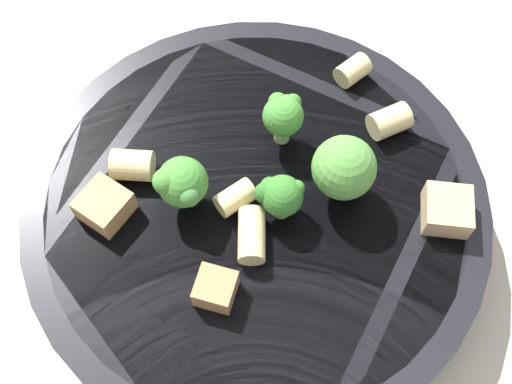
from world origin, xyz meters
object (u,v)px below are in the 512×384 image
at_px(chicken_chunk_0, 447,210).
at_px(chicken_chunk_2, 216,289).
at_px(rigatoni_2, 353,71).
at_px(rigatoni_0, 252,235).
at_px(pasta_bowl, 256,214).
at_px(rigatoni_3, 132,165).
at_px(chicken_chunk_1, 104,206).
at_px(broccoli_floret_1, 283,115).
at_px(rigatoni_4, 389,121).
at_px(rigatoni_1, 235,198).
at_px(broccoli_floret_2, 281,195).
at_px(broccoli_floret_3, 345,168).
at_px(broccoli_floret_0, 181,183).

height_order(chicken_chunk_0, chicken_chunk_2, same).
bearing_deg(rigatoni_2, rigatoni_0, 111.69).
distance_m(pasta_bowl, rigatoni_2, 0.11).
xyz_separation_m(pasta_bowl, rigatoni_3, (0.06, 0.04, 0.03)).
bearing_deg(chicken_chunk_1, rigatoni_3, -67.17).
relative_size(broccoli_floret_1, rigatoni_3, 1.50).
xyz_separation_m(rigatoni_2, rigatoni_4, (-0.04, 0.01, 0.00)).
xyz_separation_m(rigatoni_0, rigatoni_4, (0.01, -0.11, 0.00)).
height_order(rigatoni_0, rigatoni_1, rigatoni_0).
relative_size(broccoli_floret_2, rigatoni_2, 1.50).
bearing_deg(broccoli_floret_3, broccoli_floret_2, 70.01).
bearing_deg(rigatoni_2, rigatoni_1, 101.91).
relative_size(rigatoni_2, chicken_chunk_0, 0.76).
bearing_deg(broccoli_floret_1, pasta_bowl, 120.94).
xyz_separation_m(broccoli_floret_1, chicken_chunk_1, (0.02, 0.11, -0.02)).
relative_size(broccoli_floret_3, chicken_chunk_1, 1.75).
bearing_deg(rigatoni_3, chicken_chunk_2, 174.93).
xyz_separation_m(broccoli_floret_2, rigatoni_0, (-0.00, 0.02, -0.01)).
xyz_separation_m(broccoli_floret_0, broccoli_floret_1, (-0.00, -0.07, 0.00)).
distance_m(broccoli_floret_2, rigatoni_3, 0.09).
distance_m(pasta_bowl, rigatoni_3, 0.08).
relative_size(broccoli_floret_3, chicken_chunk_0, 1.68).
height_order(broccoli_floret_2, chicken_chunk_2, broccoli_floret_2).
xyz_separation_m(broccoli_floret_3, chicken_chunk_0, (-0.05, -0.04, -0.02)).
xyz_separation_m(broccoli_floret_0, chicken_chunk_0, (-0.10, -0.11, -0.02)).
bearing_deg(rigatoni_0, chicken_chunk_0, -121.16).
xyz_separation_m(broccoli_floret_2, rigatoni_1, (0.02, 0.02, -0.01)).
bearing_deg(broccoli_floret_1, rigatoni_2, -84.58).
bearing_deg(broccoli_floret_1, rigatoni_4, -124.26).
bearing_deg(broccoli_floret_0, rigatoni_3, 18.34).
distance_m(broccoli_floret_0, rigatoni_1, 0.03).
height_order(pasta_bowl, chicken_chunk_2, chicken_chunk_2).
height_order(rigatoni_4, chicken_chunk_0, rigatoni_4).
distance_m(rigatoni_0, chicken_chunk_2, 0.04).
bearing_deg(chicken_chunk_2, rigatoni_4, -83.14).
xyz_separation_m(pasta_bowl, rigatoni_0, (-0.02, 0.02, 0.03)).
height_order(pasta_bowl, broccoli_floret_1, broccoli_floret_1).
relative_size(broccoli_floret_2, rigatoni_4, 1.31).
relative_size(pasta_bowl, rigatoni_0, 8.98).
height_order(pasta_bowl, rigatoni_1, rigatoni_1).
distance_m(rigatoni_2, chicken_chunk_1, 0.17).
relative_size(pasta_bowl, broccoli_floret_3, 6.02).
distance_m(broccoli_floret_1, rigatoni_1, 0.06).
xyz_separation_m(broccoli_floret_0, broccoli_floret_3, (-0.05, -0.07, 0.00)).
bearing_deg(rigatoni_2, pasta_bowl, 106.13).
height_order(broccoli_floret_3, rigatoni_1, broccoli_floret_3).
distance_m(broccoli_floret_1, chicken_chunk_0, 0.11).
xyz_separation_m(pasta_bowl, rigatoni_2, (0.03, -0.10, 0.03)).
distance_m(chicken_chunk_0, chicken_chunk_2, 0.14).
relative_size(rigatoni_3, chicken_chunk_2, 1.16).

